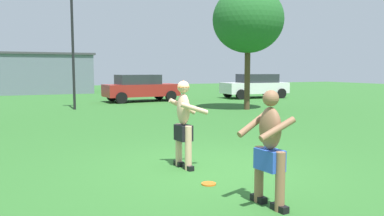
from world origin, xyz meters
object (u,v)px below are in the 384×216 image
frisbee (209,184)px  tree_left_field (248,20)px  player_with_cap (184,120)px  car_red_near_post (140,88)px  lamp_post (73,38)px  car_white_mid_lot (255,85)px  player_in_blue (269,146)px

frisbee → tree_left_field: tree_left_field is taller
frisbee → player_with_cap: bearing=88.0°
car_red_near_post → tree_left_field: tree_left_field is taller
tree_left_field → lamp_post: bearing=156.6°
car_white_mid_lot → lamp_post: 12.52m
frisbee → car_white_mid_lot: bearing=55.1°
player_with_cap → car_white_mid_lot: size_ratio=0.39×
car_white_mid_lot → tree_left_field: tree_left_field is taller
player_in_blue → car_red_near_post: player_in_blue is taller
player_with_cap → lamp_post: lamp_post is taller
lamp_post → car_red_near_post: bearing=37.9°
car_red_near_post → lamp_post: 5.81m
tree_left_field → car_white_mid_lot: bearing=54.3°
lamp_post → tree_left_field: 8.18m
player_with_cap → player_in_blue: size_ratio=1.04×
player_in_blue → frisbee: player_in_blue is taller
player_in_blue → tree_left_field: 13.46m
player_in_blue → frisbee: size_ratio=6.69×
player_with_cap → car_white_mid_lot: player_with_cap is taller
player_with_cap → car_red_near_post: player_with_cap is taller
lamp_post → tree_left_field: (7.47, -3.23, 0.81)m
car_white_mid_lot → player_with_cap: bearing=-126.9°
player_with_cap → tree_left_field: tree_left_field is taller
player_in_blue → car_red_near_post: (3.24, 17.71, -0.02)m
car_red_near_post → car_white_mid_lot: same height
player_with_cap → tree_left_field: (6.85, 8.85, 3.24)m
car_white_mid_lot → lamp_post: size_ratio=0.81×
car_red_near_post → tree_left_field: (3.34, -6.45, 3.33)m
car_red_near_post → tree_left_field: bearing=-62.6°
player_with_cap → car_red_near_post: size_ratio=0.38×
car_white_mid_lot → tree_left_field: bearing=-125.7°
lamp_post → tree_left_field: bearing=-23.4°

